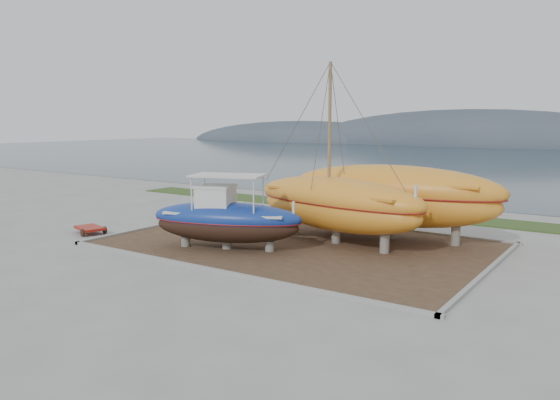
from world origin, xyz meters
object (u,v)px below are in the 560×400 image
Objects in this scene: red_trailer at (90,230)px; white_dinghy at (236,215)px; blue_caique at (226,212)px; orange_sailboat at (337,154)px; orange_bare_hull at (392,203)px.

white_dinghy is at bearing 61.40° from red_trailer.
blue_caique is 6.09m from orange_sailboat.
orange_sailboat is at bearing 8.84° from white_dinghy.
blue_caique reaches higher than red_trailer.
orange_bare_hull reaches higher than red_trailer.
orange_sailboat is 3.78× the size of red_trailer.
blue_caique reaches higher than white_dinghy.
blue_caique is 8.88m from red_trailer.
white_dinghy is at bearing -173.07° from orange_sailboat.
orange_bare_hull is (1.85, 2.61, -2.59)m from orange_sailboat.
orange_sailboat is (3.72, 4.01, 2.67)m from blue_caique.
orange_bare_hull is at bearing 26.70° from white_dinghy.
orange_sailboat is at bearing 38.13° from red_trailer.
white_dinghy is at bearing -170.00° from orange_bare_hull.
white_dinghy is 7.83m from orange_sailboat.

